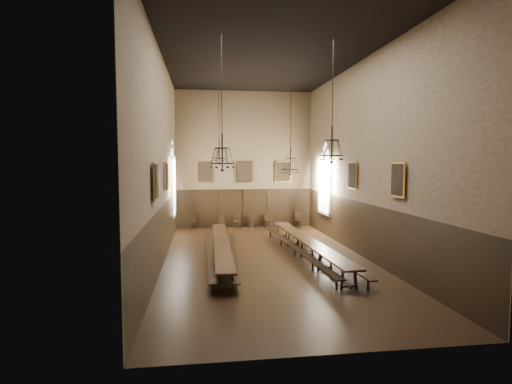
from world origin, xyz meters
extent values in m
cube|color=black|center=(0.00, 0.00, -0.01)|extent=(9.00, 18.00, 0.02)
cube|color=black|center=(0.00, 0.00, 9.01)|extent=(9.00, 18.00, 0.02)
cube|color=#7C694C|center=(0.00, 9.01, 4.50)|extent=(9.00, 0.02, 9.00)
cube|color=#7C694C|center=(0.00, -9.01, 4.50)|extent=(9.00, 0.02, 9.00)
cube|color=#7C694C|center=(-4.51, 0.00, 4.50)|extent=(0.02, 18.00, 9.00)
cube|color=#7C694C|center=(4.51, 0.00, 4.50)|extent=(0.02, 18.00, 9.00)
cube|color=black|center=(-1.99, 0.17, 0.76)|extent=(0.87, 10.16, 0.07)
cube|color=black|center=(1.92, 0.11, 0.79)|extent=(1.17, 10.63, 0.07)
cube|color=black|center=(-2.52, 0.05, 0.41)|extent=(0.33, 9.68, 0.05)
cube|color=black|center=(-1.50, -0.24, 0.39)|extent=(0.74, 9.15, 0.05)
cube|color=black|center=(1.39, 0.26, 0.45)|extent=(0.96, 10.64, 0.05)
cube|color=black|center=(2.54, -0.14, 0.43)|extent=(0.77, 10.10, 0.05)
cube|color=black|center=(-3.41, 8.52, 0.42)|extent=(0.45, 0.45, 0.05)
cube|color=black|center=(-3.41, 8.69, 0.65)|extent=(0.39, 0.11, 0.46)
cube|color=black|center=(-1.57, 8.48, 0.41)|extent=(0.47, 0.47, 0.05)
cube|color=black|center=(-1.57, 8.64, 0.64)|extent=(0.38, 0.13, 0.46)
cube|color=black|center=(-0.55, 8.52, 0.44)|extent=(0.51, 0.51, 0.05)
cube|color=black|center=(-0.55, 8.70, 0.68)|extent=(0.40, 0.16, 0.48)
cube|color=black|center=(0.46, 8.50, 0.44)|extent=(0.47, 0.47, 0.05)
cube|color=black|center=(0.46, 8.67, 0.68)|extent=(0.41, 0.11, 0.49)
cube|color=black|center=(1.51, 8.49, 0.45)|extent=(0.44, 0.44, 0.05)
cube|color=black|center=(1.51, 8.67, 0.70)|extent=(0.42, 0.06, 0.50)
cube|color=black|center=(3.53, 8.47, 0.46)|extent=(0.54, 0.54, 0.05)
cube|color=black|center=(3.53, 8.65, 0.72)|extent=(0.42, 0.17, 0.51)
cylinder|color=black|center=(-1.95, 2.47, 7.23)|extent=(0.03, 0.03, 3.54)
torus|color=black|center=(-1.95, 2.47, 4.53)|extent=(0.75, 0.75, 0.04)
torus|color=black|center=(-1.95, 2.47, 5.02)|extent=(0.48, 0.48, 0.04)
cylinder|color=black|center=(-1.95, 2.47, 4.93)|extent=(0.05, 0.05, 1.06)
cylinder|color=black|center=(1.67, 2.52, 7.04)|extent=(0.03, 0.03, 3.92)
torus|color=black|center=(1.67, 2.52, 3.97)|extent=(0.90, 0.90, 0.05)
torus|color=black|center=(1.67, 2.52, 4.55)|extent=(0.57, 0.57, 0.04)
cylinder|color=black|center=(1.67, 2.52, 4.44)|extent=(0.06, 0.06, 1.27)
cylinder|color=black|center=(-2.06, -2.48, 7.20)|extent=(0.03, 0.03, 3.60)
torus|color=black|center=(-2.06, -2.48, 4.29)|extent=(0.89, 0.89, 0.05)
torus|color=black|center=(-2.06, -2.48, 4.87)|extent=(0.57, 0.57, 0.04)
cylinder|color=black|center=(-2.06, -2.48, 4.77)|extent=(0.06, 0.06, 1.26)
cylinder|color=black|center=(2.14, -2.57, 7.36)|extent=(0.03, 0.03, 3.28)
torus|color=black|center=(2.14, -2.57, 4.60)|extent=(0.91, 0.91, 0.05)
torus|color=black|center=(2.14, -2.57, 5.18)|extent=(0.58, 0.58, 0.04)
cylinder|color=black|center=(2.14, -2.57, 5.08)|extent=(0.06, 0.06, 1.28)
cube|color=#B7862C|center=(-2.60, 8.88, 3.70)|extent=(1.10, 0.12, 1.40)
cube|color=black|center=(-2.60, 8.88, 3.70)|extent=(0.98, 0.02, 1.28)
cube|color=#B7862C|center=(0.00, 8.88, 3.70)|extent=(1.10, 0.12, 1.40)
cube|color=black|center=(0.00, 8.88, 3.70)|extent=(0.98, 0.02, 1.28)
cube|color=#B7862C|center=(2.60, 8.88, 3.70)|extent=(1.10, 0.12, 1.40)
cube|color=black|center=(2.60, 8.88, 3.70)|extent=(0.98, 0.02, 1.28)
cube|color=#B7862C|center=(-4.38, 1.00, 3.70)|extent=(0.12, 1.00, 1.30)
cube|color=black|center=(-4.38, 1.00, 3.70)|extent=(0.02, 0.88, 1.18)
cube|color=#B7862C|center=(-4.38, -3.50, 3.70)|extent=(0.12, 1.00, 1.30)
cube|color=black|center=(-4.38, -3.50, 3.70)|extent=(0.02, 0.88, 1.18)
cube|color=#B7862C|center=(4.38, 1.00, 3.70)|extent=(0.12, 1.00, 1.30)
cube|color=black|center=(4.38, 1.00, 3.70)|extent=(0.02, 0.88, 1.18)
cube|color=#B7862C|center=(4.38, -3.50, 3.70)|extent=(0.12, 1.00, 1.30)
cube|color=black|center=(4.38, -3.50, 3.70)|extent=(0.02, 0.88, 1.18)
camera|label=1|loc=(-2.82, -17.42, 4.37)|focal=28.00mm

